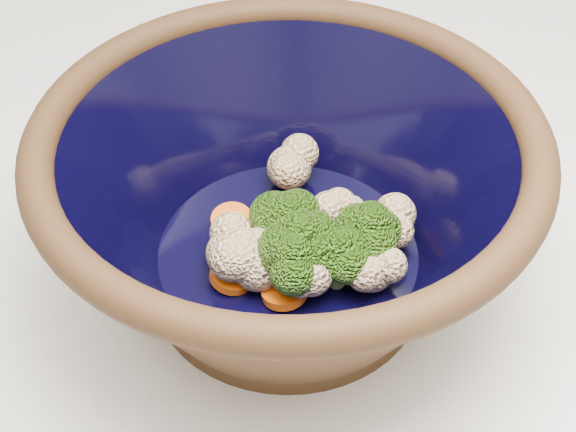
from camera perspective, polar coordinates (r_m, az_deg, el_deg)
mixing_bowl at (r=0.49m, az=0.00°, el=1.07°), size 0.36×0.36×0.13m
vegetable_pile at (r=0.50m, az=1.72°, el=-1.51°), size 0.13×0.14×0.06m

